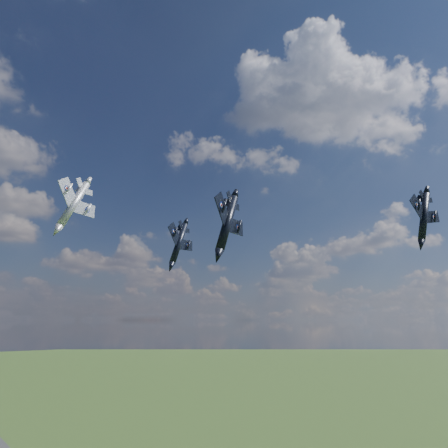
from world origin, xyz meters
TOP-DOWN VIEW (x-y plane):
  - jet_lead_navy at (-2.53, 3.18)m, footprint 16.58×18.81m
  - jet_right_navy at (27.08, -15.55)m, footprint 10.49×13.51m
  - jet_high_navy at (8.98, 37.95)m, footprint 16.53×18.95m
  - jet_left_silver at (-24.46, 16.17)m, footprint 13.76×15.76m

SIDE VIEW (x-z plane):
  - jet_lead_navy at x=-2.53m, z-range 77.57..85.45m
  - jet_right_navy at x=27.08m, z-range 80.65..86.06m
  - jet_left_silver at x=-24.46m, z-range 80.48..87.54m
  - jet_high_navy at x=8.98m, z-range 80.23..87.98m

